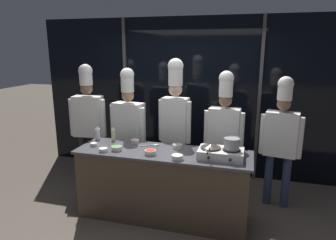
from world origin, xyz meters
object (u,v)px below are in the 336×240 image
prep_bowl_chili_flakes (150,152)px  serving_spoon_slotted (154,145)px  prep_bowl_scallions (117,148)px  chef_apprentice (281,134)px  squeeze_bottle_clear (98,133)px  chef_sous (129,123)px  prep_bowl_shrimp (135,141)px  squeeze_bottle_oil (113,134)px  prep_bowl_mushrooms (177,146)px  chef_head (88,116)px  portable_stove (221,153)px  stock_pot (232,143)px  prep_bowl_garlic (103,150)px  chef_pastry (224,129)px  prep_bowl_bean_sprouts (94,144)px  frying_pan (211,146)px  prep_bowl_rice (177,157)px  chef_line (175,115)px

prep_bowl_chili_flakes → serving_spoon_slotted: bearing=101.9°
prep_bowl_scallions → chef_apprentice: (2.04, 0.84, 0.11)m
squeeze_bottle_clear → chef_sous: (0.31, 0.40, 0.06)m
prep_bowl_shrimp → chef_apprentice: size_ratio=0.06×
squeeze_bottle_oil → prep_bowl_mushrooms: (0.96, -0.09, -0.06)m
prep_bowl_mushrooms → chef_head: chef_head is taller
portable_stove → stock_pot: stock_pot is taller
chef_apprentice → prep_bowl_garlic: bearing=33.2°
prep_bowl_mushrooms → chef_head: bearing=161.2°
prep_bowl_shrimp → chef_pastry: size_ratio=0.06×
prep_bowl_bean_sprouts → prep_bowl_shrimp: 0.55m
serving_spoon_slotted → chef_apprentice: size_ratio=0.13×
prep_bowl_chili_flakes → prep_bowl_shrimp: prep_bowl_chili_flakes is taller
prep_bowl_mushrooms → prep_bowl_shrimp: (-0.62, 0.07, -0.01)m
portable_stove → chef_pastry: (-0.04, 0.75, 0.10)m
prep_bowl_garlic → serving_spoon_slotted: size_ratio=0.45×
prep_bowl_scallions → squeeze_bottle_clear: bearing=141.4°
frying_pan → serving_spoon_slotted: frying_pan is taller
squeeze_bottle_oil → chef_apprentice: bearing=11.4°
prep_bowl_garlic → prep_bowl_bean_sprouts: bearing=143.8°
prep_bowl_chili_flakes → prep_bowl_bean_sprouts: bearing=172.4°
prep_bowl_bean_sprouts → prep_bowl_rice: (1.19, -0.18, 0.01)m
frying_pan → prep_bowl_scallions: bearing=-176.2°
portable_stove → prep_bowl_scallions: bearing=-176.4°
squeeze_bottle_oil → chef_sous: 0.40m
serving_spoon_slotted → chef_head: (-1.27, 0.52, 0.20)m
prep_bowl_shrimp → chef_sous: chef_sous is taller
prep_bowl_shrimp → chef_line: 0.71m
stock_pot → frying_pan: bearing=-178.8°
frying_pan → chef_pastry: 0.76m
prep_bowl_chili_flakes → chef_head: chef_head is taller
prep_bowl_shrimp → chef_head: size_ratio=0.06×
squeeze_bottle_clear → serving_spoon_slotted: size_ratio=0.78×
squeeze_bottle_oil → prep_bowl_shrimp: bearing=-4.4°
prep_bowl_shrimp → stock_pot: bearing=-11.8°
prep_bowl_scallions → prep_bowl_mushrooms: bearing=21.7°
frying_pan → chef_sous: 1.52m
chef_pastry → chef_apprentice: size_ratio=1.03×
prep_bowl_mushrooms → chef_apprentice: chef_apprentice is taller
frying_pan → squeeze_bottle_clear: (-1.66, 0.30, -0.05)m
portable_stove → serving_spoon_slotted: (-0.92, 0.23, -0.05)m
frying_pan → prep_bowl_scallions: frying_pan is taller
prep_bowl_mushrooms → chef_line: chef_line is taller
portable_stove → chef_line: chef_line is taller
serving_spoon_slotted → chef_sous: 0.74m
frying_pan → squeeze_bottle_clear: 1.68m
squeeze_bottle_oil → chef_apprentice: chef_apprentice is taller
chef_head → chef_line: size_ratio=0.95×
prep_bowl_bean_sprouts → prep_bowl_shrimp: prep_bowl_shrimp is taller
squeeze_bottle_clear → prep_bowl_scallions: squeeze_bottle_clear is taller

